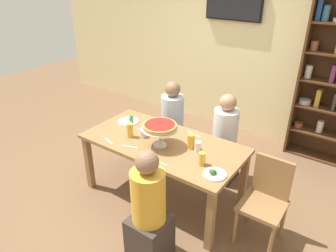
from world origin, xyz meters
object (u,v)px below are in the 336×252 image
(television, at_px, (234,2))
(chair_head_east, at_px, (266,197))
(beer_glass_amber_tall, at_px, (191,141))
(beer_glass_amber_spare, at_px, (130,130))
(cutlery_fork_far, at_px, (194,134))
(water_glass_clear_near, at_px, (143,133))
(diner_far_right, at_px, (224,144))
(deep_dish_pizza_stand, at_px, (160,127))
(salad_plate_far_diner, at_px, (129,121))
(beer_glass_amber_short, at_px, (202,159))
(cutlery_spare_fork, at_px, (109,141))
(water_glass_clear_far, at_px, (198,147))
(salad_plate_near_diner, at_px, (214,173))
(diner_near_right, at_px, (149,215))
(dining_table, at_px, (163,148))
(cutlery_knife_far, at_px, (130,147))
(cutlery_fork_near, at_px, (163,125))
(cutlery_knife_near, at_px, (160,162))
(diner_far_left, at_px, (172,128))

(television, distance_m, chair_head_east, 2.91)
(beer_glass_amber_tall, bearing_deg, beer_glass_amber_spare, -164.37)
(chair_head_east, xyz_separation_m, cutlery_fork_far, (-0.97, 0.27, 0.26))
(water_glass_clear_near, bearing_deg, diner_far_right, 50.63)
(deep_dish_pizza_stand, distance_m, beer_glass_amber_spare, 0.41)
(beer_glass_amber_tall, bearing_deg, cutlery_fork_far, 114.05)
(salad_plate_far_diner, xyz_separation_m, beer_glass_amber_tall, (0.95, -0.08, 0.07))
(beer_glass_amber_short, relative_size, cutlery_fork_far, 0.74)
(diner_far_right, height_order, water_glass_clear_near, diner_far_right)
(beer_glass_amber_tall, bearing_deg, deep_dish_pizza_stand, -153.06)
(salad_plate_far_diner, height_order, cutlery_spare_fork, salad_plate_far_diner)
(water_glass_clear_far, height_order, cutlery_fork_far, water_glass_clear_far)
(salad_plate_near_diner, bearing_deg, diner_near_right, -121.06)
(salad_plate_near_diner, bearing_deg, dining_table, 163.61)
(cutlery_knife_far, bearing_deg, deep_dish_pizza_stand, 22.81)
(beer_glass_amber_short, bearing_deg, salad_plate_far_diner, 166.37)
(cutlery_knife_far, bearing_deg, cutlery_fork_near, 72.63)
(beer_glass_amber_spare, bearing_deg, cutlery_fork_far, 39.47)
(diner_near_right, bearing_deg, water_glass_clear_near, 42.20)
(beer_glass_amber_tall, height_order, cutlery_fork_far, beer_glass_amber_tall)
(deep_dish_pizza_stand, bearing_deg, beer_glass_amber_spare, -173.92)
(diner_near_right, bearing_deg, beer_glass_amber_tall, 6.53)
(dining_table, xyz_separation_m, diner_near_right, (0.42, -0.77, -0.16))
(dining_table, distance_m, diner_far_right, 0.85)
(salad_plate_far_diner, bearing_deg, beer_glass_amber_tall, -5.08)
(beer_glass_amber_short, height_order, cutlery_knife_far, beer_glass_amber_short)
(water_glass_clear_near, bearing_deg, cutlery_knife_near, -33.27)
(cutlery_fork_near, bearing_deg, water_glass_clear_near, 76.28)
(salad_plate_near_diner, distance_m, salad_plate_far_diner, 1.42)
(deep_dish_pizza_stand, distance_m, water_glass_clear_far, 0.44)
(dining_table, bearing_deg, beer_glass_amber_spare, -161.38)
(deep_dish_pizza_stand, bearing_deg, cutlery_knife_far, -138.67)
(dining_table, bearing_deg, cutlery_knife_far, -126.46)
(diner_near_right, xyz_separation_m, cutlery_fork_near, (-0.64, 1.08, 0.25))
(diner_far_right, xyz_separation_m, salad_plate_near_diner, (0.35, -0.95, 0.27))
(television, relative_size, cutlery_knife_far, 4.83)
(diner_far_right, height_order, beer_glass_amber_spare, diner_far_right)
(diner_far_right, bearing_deg, cutlery_spare_fork, -39.62)
(diner_far_left, distance_m, water_glass_clear_near, 0.84)
(deep_dish_pizza_stand, distance_m, salad_plate_near_diner, 0.76)
(diner_far_left, relative_size, beer_glass_amber_tall, 7.22)
(diner_far_right, relative_size, cutlery_fork_far, 6.39)
(diner_near_right, height_order, cutlery_knife_far, diner_near_right)
(beer_glass_amber_short, distance_m, cutlery_knife_far, 0.80)
(water_glass_clear_near, bearing_deg, cutlery_fork_near, 87.79)
(cutlery_fork_near, relative_size, cutlery_fork_far, 1.00)
(diner_far_right, relative_size, cutlery_spare_fork, 6.39)
(diner_near_right, relative_size, salad_plate_near_diner, 5.27)
(beer_glass_amber_spare, height_order, water_glass_clear_near, beer_glass_amber_spare)
(beer_glass_amber_spare, bearing_deg, diner_far_right, 48.45)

